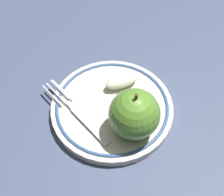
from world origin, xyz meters
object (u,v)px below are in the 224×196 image
(apple_red_whole, at_px, (134,114))
(apple_slice_front, at_px, (122,81))
(plate, at_px, (112,108))
(fork, at_px, (78,113))

(apple_red_whole, relative_size, apple_slice_front, 1.48)
(plate, bearing_deg, apple_slice_front, 80.58)
(fork, bearing_deg, apple_slice_front, -91.55)
(plate, xyz_separation_m, apple_slice_front, (0.01, 0.05, 0.02))
(apple_slice_front, xyz_separation_m, fork, (-0.06, -0.08, -0.01))
(plate, height_order, fork, fork)
(apple_slice_front, relative_size, fork, 0.43)
(apple_slice_front, distance_m, fork, 0.10)
(apple_red_whole, xyz_separation_m, fork, (-0.10, 0.01, -0.04))
(apple_slice_front, bearing_deg, plate, 46.10)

